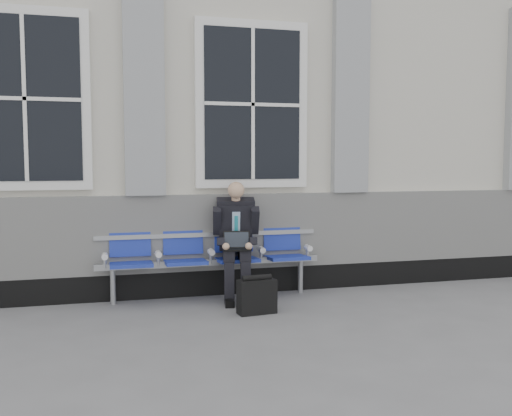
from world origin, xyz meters
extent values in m
plane|color=slate|center=(0.00, 0.00, 0.00)|extent=(70.00, 70.00, 0.00)
cube|color=beige|center=(0.00, 3.50, 2.10)|extent=(14.00, 4.00, 4.20)
cube|color=black|center=(0.00, 1.47, 0.15)|extent=(14.00, 0.10, 0.30)
cube|color=silver|center=(0.00, 1.46, 0.75)|extent=(14.00, 0.08, 0.90)
cube|color=#96999C|center=(-0.90, 1.44, 2.40)|extent=(0.45, 0.14, 2.40)
cube|color=#96999C|center=(1.60, 1.44, 2.40)|extent=(0.45, 0.14, 2.40)
cube|color=white|center=(-2.15, 1.46, 2.25)|extent=(1.35, 0.10, 1.95)
cube|color=black|center=(-2.15, 1.41, 2.25)|extent=(1.15, 0.02, 1.75)
cube|color=white|center=(0.35, 1.46, 2.25)|extent=(1.35, 0.10, 1.95)
cube|color=black|center=(0.35, 1.41, 2.25)|extent=(1.15, 0.02, 1.75)
cube|color=#9EA0A3|center=(-0.18, 1.30, 0.42)|extent=(2.60, 0.07, 0.07)
cube|color=#9EA0A3|center=(-0.18, 1.42, 0.73)|extent=(2.60, 0.05, 0.05)
cylinder|color=#9EA0A3|center=(-1.28, 1.30, 0.20)|extent=(0.06, 0.06, 0.39)
cylinder|color=#9EA0A3|center=(0.92, 1.30, 0.20)|extent=(0.06, 0.06, 0.39)
cube|color=#172B9E|center=(-1.08, 1.22, 0.45)|extent=(0.46, 0.42, 0.07)
cube|color=#172B9E|center=(-1.08, 1.43, 0.71)|extent=(0.46, 0.10, 0.40)
cube|color=#172B9E|center=(-0.48, 1.22, 0.45)|extent=(0.46, 0.42, 0.07)
cube|color=#172B9E|center=(-0.48, 1.43, 0.71)|extent=(0.46, 0.10, 0.40)
cube|color=#172B9E|center=(0.12, 1.22, 0.45)|extent=(0.46, 0.42, 0.07)
cube|color=#172B9E|center=(0.12, 1.43, 0.71)|extent=(0.46, 0.10, 0.40)
cube|color=#172B9E|center=(0.72, 1.22, 0.45)|extent=(0.46, 0.42, 0.07)
cube|color=#172B9E|center=(0.72, 1.43, 0.71)|extent=(0.46, 0.10, 0.40)
cylinder|color=white|center=(-1.36, 1.25, 0.55)|extent=(0.07, 0.12, 0.07)
cylinder|color=white|center=(-0.78, 1.25, 0.55)|extent=(0.07, 0.12, 0.07)
cylinder|color=white|center=(-0.18, 1.25, 0.55)|extent=(0.07, 0.12, 0.07)
cylinder|color=white|center=(0.42, 1.25, 0.55)|extent=(0.07, 0.12, 0.07)
cylinder|color=white|center=(1.00, 1.25, 0.55)|extent=(0.07, 0.12, 0.07)
cube|color=black|center=(-0.04, 0.90, 0.04)|extent=(0.14, 0.25, 0.08)
cube|color=black|center=(0.13, 0.87, 0.04)|extent=(0.14, 0.25, 0.08)
cube|color=black|center=(-0.03, 0.96, 0.25)|extent=(0.13, 0.13, 0.47)
cube|color=black|center=(0.14, 0.93, 0.25)|extent=(0.13, 0.13, 0.47)
cube|color=black|center=(0.00, 1.15, 0.53)|extent=(0.19, 0.42, 0.13)
cube|color=black|center=(0.18, 1.12, 0.53)|extent=(0.19, 0.42, 0.13)
cube|color=black|center=(0.12, 1.32, 0.83)|extent=(0.43, 0.37, 0.57)
cube|color=#ADC7E4|center=(0.10, 1.21, 0.85)|extent=(0.10, 0.10, 0.32)
cube|color=teal|center=(0.10, 1.20, 0.83)|extent=(0.05, 0.08, 0.27)
cube|color=black|center=(0.12, 1.29, 1.10)|extent=(0.47, 0.29, 0.13)
cylinder|color=#DAAC88|center=(0.11, 1.25, 1.17)|extent=(0.10, 0.10, 0.09)
sphere|color=#DAAC88|center=(0.10, 1.19, 1.26)|extent=(0.19, 0.19, 0.19)
cube|color=black|center=(-0.11, 1.27, 0.91)|extent=(0.13, 0.27, 0.34)
cube|color=black|center=(0.32, 1.19, 0.91)|extent=(0.13, 0.27, 0.34)
cube|color=black|center=(-0.10, 1.10, 0.69)|extent=(0.13, 0.29, 0.13)
cube|color=black|center=(0.25, 1.04, 0.69)|extent=(0.13, 0.29, 0.13)
sphere|color=#DAAC88|center=(-0.07, 0.96, 0.65)|extent=(0.08, 0.08, 0.08)
sphere|color=#DAAC88|center=(0.18, 0.92, 0.65)|extent=(0.08, 0.08, 0.08)
cube|color=black|center=(0.07, 1.01, 0.61)|extent=(0.33, 0.26, 0.02)
cube|color=black|center=(0.08, 1.12, 0.70)|extent=(0.31, 0.13, 0.19)
cube|color=black|center=(0.08, 1.11, 0.70)|extent=(0.28, 0.11, 0.16)
cube|color=black|center=(0.17, 0.52, 0.18)|extent=(0.42, 0.21, 0.36)
cylinder|color=black|center=(0.17, 0.52, 0.38)|extent=(0.32, 0.10, 0.06)
camera|label=1|loc=(-1.33, -5.13, 1.60)|focal=40.00mm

